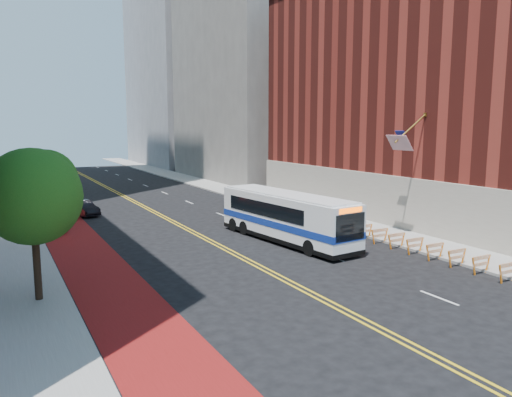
{
  "coord_description": "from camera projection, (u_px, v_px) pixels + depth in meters",
  "views": [
    {
      "loc": [
        -12.84,
        -17.25,
        7.81
      ],
      "look_at": [
        0.7,
        8.0,
        3.56
      ],
      "focal_mm": 35.0,
      "sensor_mm": 36.0,
      "label": 1
    }
  ],
  "objects": [
    {
      "name": "sidewalk_right",
      "position": [
        252.0,
        197.0,
        53.94
      ],
      "size": [
        4.0,
        140.0,
        0.15
      ],
      "primitive_type": "cube",
      "color": "gray",
      "rests_on": "ground"
    },
    {
      "name": "center_line_inner",
      "position": [
        141.0,
        206.0,
        48.26
      ],
      "size": [
        0.14,
        140.0,
        0.01
      ],
      "primitive_type": "cube",
      "color": "gold",
      "rests_on": "ground"
    },
    {
      "name": "bus_lane_paint",
      "position": [
        53.0,
        213.0,
        44.56
      ],
      "size": [
        3.6,
        140.0,
        0.01
      ],
      "primitive_type": "cube",
      "color": "maroon",
      "rests_on": "ground"
    },
    {
      "name": "midrise_right_far",
      "position": [
        192.0,
        23.0,
        97.37
      ],
      "size": [
        20.0,
        28.0,
        55.0
      ],
      "primitive_type": "cube",
      "color": "gray",
      "rests_on": "ground"
    },
    {
      "name": "transit_bus",
      "position": [
        285.0,
        216.0,
        33.54
      ],
      "size": [
        3.92,
        12.15,
        3.28
      ],
      "rotation": [
        0.0,
        0.0,
        0.11
      ],
      "color": "white",
      "rests_on": "ground"
    },
    {
      "name": "street_tree",
      "position": [
        34.0,
        193.0,
        21.48
      ],
      "size": [
        4.2,
        4.2,
        6.7
      ],
      "color": "black",
      "rests_on": "sidewalk_left"
    },
    {
      "name": "sidewalk_left",
      "position": [
        5.0,
        216.0,
        42.72
      ],
      "size": [
        4.0,
        140.0,
        0.15
      ],
      "primitive_type": "cube",
      "color": "gray",
      "rests_on": "ground"
    },
    {
      "name": "car_b",
      "position": [
        83.0,
        208.0,
        43.17
      ],
      "size": [
        2.44,
        4.23,
        1.32
      ],
      "primitive_type": "imported",
      "rotation": [
        0.0,
        0.0,
        0.28
      ],
      "color": "black",
      "rests_on": "ground"
    },
    {
      "name": "construction_barriers",
      "position": [
        425.0,
        246.0,
        29.56
      ],
      "size": [
        1.42,
        10.91,
        1.0
      ],
      "color": "orange",
      "rests_on": "ground"
    },
    {
      "name": "lane_dashes",
      "position": [
        165.0,
        193.0,
        57.56
      ],
      "size": [
        0.14,
        98.2,
        0.01
      ],
      "color": "silver",
      "rests_on": "ground"
    },
    {
      "name": "car_c",
      "position": [
        35.0,
        193.0,
        51.7
      ],
      "size": [
        3.43,
        5.73,
        1.55
      ],
      "primitive_type": "imported",
      "rotation": [
        0.0,
        0.0,
        0.25
      ],
      "color": "black",
      "rests_on": "ground"
    },
    {
      "name": "center_line_outer",
      "position": [
        144.0,
        206.0,
        48.43
      ],
      "size": [
        0.14,
        140.0,
        0.01
      ],
      "primitive_type": "cube",
      "color": "gold",
      "rests_on": "ground"
    },
    {
      "name": "car_a",
      "position": [
        48.0,
        220.0,
        37.15
      ],
      "size": [
        2.63,
        4.79,
        1.54
      ],
      "primitive_type": "imported",
      "rotation": [
        0.0,
        0.0,
        0.19
      ],
      "color": "black",
      "rests_on": "ground"
    },
    {
      "name": "brick_building",
      "position": [
        459.0,
        86.0,
        41.29
      ],
      "size": [
        18.73,
        36.0,
        22.0
      ],
      "color": "maroon",
      "rests_on": "ground"
    },
    {
      "name": "ground",
      "position": [
        327.0,
        302.0,
        22.19
      ],
      "size": [
        160.0,
        160.0,
        0.0
      ],
      "primitive_type": "plane",
      "color": "black",
      "rests_on": "ground"
    },
    {
      "name": "midrise_right_near",
      "position": [
        261.0,
        39.0,
        71.85
      ],
      "size": [
        18.0,
        26.0,
        40.0
      ],
      "primitive_type": "cube",
      "color": "slate",
      "rests_on": "ground"
    }
  ]
}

